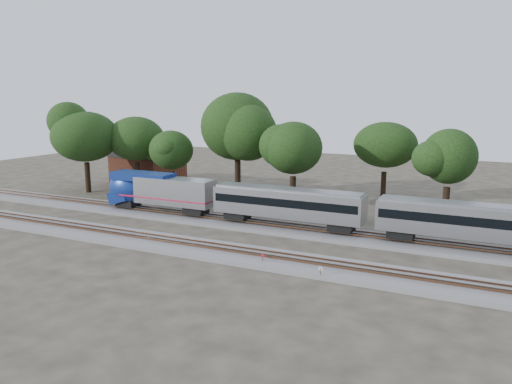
# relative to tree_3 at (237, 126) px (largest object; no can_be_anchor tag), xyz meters

# --- Properties ---
(ground) EXTENTS (160.00, 160.00, 0.00)m
(ground) POSITION_rel_tree_3_xyz_m (11.73, -19.65, -10.03)
(ground) COLOR #383328
(ground) RESTS_ON ground
(track_far) EXTENTS (160.00, 5.00, 0.73)m
(track_far) POSITION_rel_tree_3_xyz_m (11.73, -13.65, -9.82)
(track_far) COLOR slate
(track_far) RESTS_ON ground
(track_near) EXTENTS (160.00, 5.00, 0.73)m
(track_near) POSITION_rel_tree_3_xyz_m (11.73, -23.65, -9.82)
(track_near) COLOR slate
(track_near) RESTS_ON ground
(switch_stand_red) EXTENTS (0.32, 0.13, 1.02)m
(switch_stand_red) POSITION_rel_tree_3_xyz_m (15.49, -24.88, -9.37)
(switch_stand_red) COLOR #512D19
(switch_stand_red) RESTS_ON ground
(switch_stand_white) EXTENTS (0.34, 0.06, 1.07)m
(switch_stand_white) POSITION_rel_tree_3_xyz_m (20.93, -25.97, -9.35)
(switch_stand_white) COLOR #512D19
(switch_stand_white) RESTS_ON ground
(switch_lever) EXTENTS (0.55, 0.40, 0.30)m
(switch_lever) POSITION_rel_tree_3_xyz_m (16.83, -25.48, -9.88)
(switch_lever) COLOR #512D19
(switch_lever) RESTS_ON ground
(brick_building) EXTENTS (12.02, 9.35, 5.27)m
(brick_building) POSITION_rel_tree_3_xyz_m (-19.63, 4.98, -7.38)
(brick_building) COLOR brown
(brick_building) RESTS_ON ground
(tree_0) EXTENTS (8.45, 8.45, 11.91)m
(tree_0) POSITION_rel_tree_3_xyz_m (-22.18, -6.03, -1.73)
(tree_0) COLOR black
(tree_0) RESTS_ON ground
(tree_1) EXTENTS (8.04, 8.04, 11.33)m
(tree_1) POSITION_rel_tree_3_xyz_m (-16.32, -1.70, -2.14)
(tree_1) COLOR black
(tree_1) RESTS_ON ground
(tree_2) EXTENTS (6.78, 6.78, 9.56)m
(tree_2) POSITION_rel_tree_3_xyz_m (-8.87, -3.31, -3.38)
(tree_2) COLOR black
(tree_2) RESTS_ON ground
(tree_3) EXTENTS (10.21, 10.21, 14.39)m
(tree_3) POSITION_rel_tree_3_xyz_m (0.00, 0.00, 0.00)
(tree_3) COLOR black
(tree_3) RESTS_ON ground
(tree_4) EXTENTS (7.94, 7.94, 11.20)m
(tree_4) POSITION_rel_tree_3_xyz_m (9.79, -3.66, -2.23)
(tree_4) COLOR black
(tree_4) RESTS_ON ground
(tree_5) EXTENTS (7.95, 7.95, 11.21)m
(tree_5) POSITION_rel_tree_3_xyz_m (19.28, 5.29, -2.23)
(tree_5) COLOR black
(tree_5) RESTS_ON ground
(tree_6) EXTENTS (7.66, 7.66, 10.80)m
(tree_6) POSITION_rel_tree_3_xyz_m (27.86, -2.42, -2.51)
(tree_6) COLOR black
(tree_6) RESTS_ON ground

